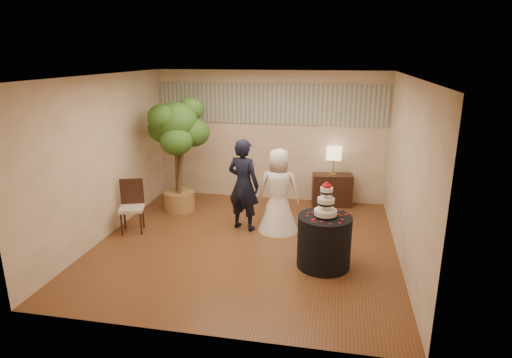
% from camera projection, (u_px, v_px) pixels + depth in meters
% --- Properties ---
extents(floor, '(5.00, 5.00, 0.00)m').
position_uv_depth(floor, '(246.00, 244.00, 7.31)').
color(floor, brown).
rests_on(floor, ground).
extents(ceiling, '(5.00, 5.00, 0.00)m').
position_uv_depth(ceiling, '(245.00, 76.00, 6.52)').
color(ceiling, white).
rests_on(ceiling, wall_back).
extents(wall_back, '(5.00, 0.06, 2.80)m').
position_uv_depth(wall_back, '(270.00, 136.00, 9.27)').
color(wall_back, beige).
rests_on(wall_back, ground).
extents(wall_front, '(5.00, 0.06, 2.80)m').
position_uv_depth(wall_front, '(195.00, 223.00, 4.56)').
color(wall_front, beige).
rests_on(wall_front, ground).
extents(wall_left, '(0.06, 5.00, 2.80)m').
position_uv_depth(wall_left, '(104.00, 158.00, 7.37)').
color(wall_left, beige).
rests_on(wall_left, ground).
extents(wall_right, '(0.06, 5.00, 2.80)m').
position_uv_depth(wall_right, '(407.00, 173.00, 6.46)').
color(wall_right, beige).
rests_on(wall_right, ground).
extents(mural_border, '(4.90, 0.02, 0.85)m').
position_uv_depth(mural_border, '(270.00, 104.00, 9.05)').
color(mural_border, '#A6AA98').
rests_on(mural_border, wall_back).
extents(groom, '(0.71, 0.58, 1.69)m').
position_uv_depth(groom, '(243.00, 185.00, 7.73)').
color(groom, black).
rests_on(groom, floor).
extents(bride, '(0.78, 0.78, 1.54)m').
position_uv_depth(bride, '(279.00, 190.00, 7.69)').
color(bride, white).
rests_on(bride, floor).
extents(cake_table, '(1.00, 1.00, 0.81)m').
position_uv_depth(cake_table, '(324.00, 241.00, 6.45)').
color(cake_table, black).
rests_on(cake_table, floor).
extents(wedding_cake, '(0.34, 0.34, 0.54)m').
position_uv_depth(wedding_cake, '(326.00, 199.00, 6.26)').
color(wedding_cake, white).
rests_on(wedding_cake, cake_table).
extents(console, '(0.86, 0.47, 0.68)m').
position_uv_depth(console, '(332.00, 190.00, 9.08)').
color(console, black).
rests_on(console, floor).
extents(table_lamp, '(0.30, 0.30, 0.58)m').
position_uv_depth(table_lamp, '(334.00, 161.00, 8.90)').
color(table_lamp, '#CAAF85').
rests_on(table_lamp, console).
extents(ficus_tree, '(1.57, 1.57, 2.35)m').
position_uv_depth(ficus_tree, '(177.00, 155.00, 8.57)').
color(ficus_tree, '#305A1C').
rests_on(ficus_tree, floor).
extents(side_chair, '(0.56, 0.57, 0.95)m').
position_uv_depth(side_chair, '(131.00, 207.00, 7.70)').
color(side_chair, black).
rests_on(side_chair, floor).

